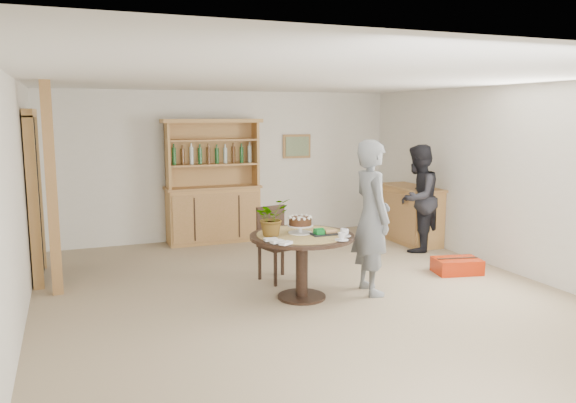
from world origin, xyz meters
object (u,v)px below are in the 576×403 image
(hutch, at_px, (213,201))
(teen_boy, at_px, (372,217))
(red_suitcase, at_px, (457,266))
(sideboard, at_px, (410,214))
(adult_person, at_px, (418,198))
(dining_table, at_px, (302,247))
(dining_chair, at_px, (275,239))

(hutch, height_order, teen_boy, hutch)
(hutch, distance_m, red_suitcase, 4.04)
(teen_boy, relative_size, red_suitcase, 2.72)
(sideboard, height_order, adult_person, adult_person)
(dining_table, height_order, dining_chair, dining_chair)
(hutch, relative_size, red_suitcase, 3.04)
(dining_chair, xyz_separation_m, red_suitcase, (2.36, -0.64, -0.43))
(sideboard, bearing_deg, hutch, 157.79)
(hutch, height_order, dining_chair, hutch)
(sideboard, xyz_separation_m, adult_person, (-0.24, -0.54, 0.36))
(hutch, bearing_deg, red_suitcase, -49.74)
(dining_chair, relative_size, adult_person, 0.57)
(hutch, height_order, dining_table, hutch)
(adult_person, xyz_separation_m, red_suitcase, (-0.22, -1.27, -0.73))
(hutch, distance_m, dining_chair, 2.43)
(hutch, distance_m, adult_person, 3.32)
(adult_person, height_order, red_suitcase, adult_person)
(hutch, xyz_separation_m, sideboard, (3.04, -1.24, -0.22))
(sideboard, bearing_deg, teen_boy, -132.88)
(adult_person, bearing_deg, hutch, -67.14)
(hutch, distance_m, sideboard, 3.29)
(sideboard, distance_m, teen_boy, 2.90)
(teen_boy, relative_size, adult_person, 1.10)
(sideboard, xyz_separation_m, dining_table, (-2.80, -2.00, 0.13))
(hutch, bearing_deg, adult_person, -32.44)
(teen_boy, distance_m, red_suitcase, 1.72)
(sideboard, bearing_deg, dining_chair, -157.43)
(dining_table, distance_m, dining_chair, 0.83)
(hutch, distance_m, dining_table, 3.25)
(adult_person, bearing_deg, teen_boy, 7.69)
(adult_person, bearing_deg, dining_chair, -20.91)
(dining_chair, relative_size, red_suitcase, 1.41)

